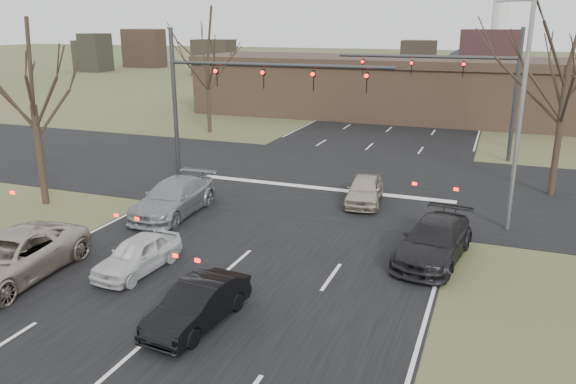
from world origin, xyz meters
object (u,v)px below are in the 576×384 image
Objects in this scene: streetlight_right_near at (518,94)px; streetlight_right_far at (523,65)px; building at (428,88)px; mast_arm_far at (468,77)px; car_charcoal_sedan at (434,241)px; car_grey_ahead at (174,198)px; car_white_sedan at (138,254)px; mast_arm_near at (228,86)px; car_silver_ahead at (365,190)px; car_silver_suv at (11,258)px; car_black_hatch at (198,304)px.

streetlight_right_near is 17.01m from streetlight_right_far.
mast_arm_far reaches higher than building.
car_charcoal_sedan is (-2.32, -4.24, -4.87)m from streetlight_right_near.
car_grey_ahead is at bearing -102.56° from building.
car_charcoal_sedan reaches higher than car_white_sedan.
mast_arm_near is 20.20m from streetlight_right_far.
building is 3.81× the size of mast_arm_far.
streetlight_right_far is 2.01× the size of car_charcoal_sedan.
streetlight_right_far is 29.00m from car_white_sedan.
car_charcoal_sedan is (11.73, -7.24, -4.35)m from mast_arm_near.
car_white_sedan is 11.61m from car_silver_ahead.
car_grey_ahead is at bearing -155.83° from car_silver_ahead.
streetlight_right_far is 1.77× the size of car_silver_suv.
streetlight_right_near is at bearing 60.31° from car_black_hatch.
car_silver_suv is 7.84m from car_grey_ahead.
mast_arm_far is 2.85× the size of car_silver_ahead.
streetlight_right_far is (3.14, 4.00, 0.57)m from mast_arm_far.
mast_arm_near is 15.17m from mast_arm_far.
car_white_sedan is at bearing -115.23° from streetlight_right_far.
streetlight_right_near is 14.93m from car_grey_ahead.
building is at bearing 123.65° from streetlight_right_far.
mast_arm_near is 3.35× the size of car_white_sedan.
car_black_hatch is (-8.47, -28.28, -4.96)m from streetlight_right_far.
car_silver_suv is (-1.14, -13.90, -4.29)m from mast_arm_near.
car_charcoal_sedan is 6.83m from car_silver_ahead.
mast_arm_near is (-7.23, -25.00, 2.41)m from building.
car_silver_ahead is at bearing 29.02° from car_grey_ahead.
streetlight_right_far is at bearing 59.87° from car_silver_ahead.
car_white_sedan is (-4.86, -36.85, -2.05)m from building.
car_black_hatch is (-7.97, -11.28, -4.96)m from streetlight_right_near.
streetlight_right_near and streetlight_right_far have the same top height.
building reaches higher than car_grey_ahead.
mast_arm_far is at bearing 71.42° from car_white_sedan.
streetlight_right_far reaches higher than car_silver_suv.
car_silver_ahead reaches higher than car_white_sedan.
streetlight_right_far reaches higher than mast_arm_far.
streetlight_right_far reaches higher than car_white_sedan.
streetlight_right_far is 2.56× the size of car_silver_ahead.
mast_arm_far is 20.10m from car_grey_ahead.
car_black_hatch is 9.96m from car_grey_ahead.
streetlight_right_near reaches higher than car_black_hatch.
streetlight_right_far is 2.64× the size of car_black_hatch.
car_white_sedan is 0.96× the size of car_black_hatch.
building is 39.83m from car_silver_suv.
car_silver_suv is at bearing -144.35° from streetlight_right_near.
car_grey_ahead is at bearing -177.53° from car_charcoal_sedan.
streetlight_right_near reaches higher than mast_arm_near.
car_grey_ahead is at bearing 75.38° from car_silver_suv.
building is 4.24× the size of streetlight_right_near.
car_charcoal_sedan is at bearing -82.06° from building.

